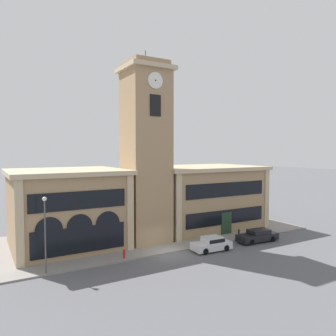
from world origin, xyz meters
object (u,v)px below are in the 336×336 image
object	(u,v)px
parked_car_near	(212,244)
parked_car_mid	(258,235)
fire_hydrant	(124,254)
street_lamp	(45,224)
bollard	(239,234)

from	to	relation	value
parked_car_near	parked_car_mid	world-z (taller)	parked_car_near
parked_car_near	fire_hydrant	distance (m)	8.97
street_lamp	parked_car_near	bearing A→B (deg)	-6.04
bollard	fire_hydrant	world-z (taller)	bollard
fire_hydrant	parked_car_near	bearing A→B (deg)	-11.99
parked_car_near	bollard	bearing A→B (deg)	-158.34
parked_car_near	fire_hydrant	size ratio (longest dim) A/B	4.74
street_lamp	bollard	world-z (taller)	street_lamp
street_lamp	fire_hydrant	xyz separation A→B (m)	(6.94, 0.20, -3.65)
parked_car_near	bollard	xyz separation A→B (m)	(5.19, 1.70, -0.06)
bollard	fire_hydrant	distance (m)	13.97
fire_hydrant	street_lamp	bearing A→B (deg)	-178.35
street_lamp	parked_car_mid	bearing A→B (deg)	-4.30
street_lamp	fire_hydrant	world-z (taller)	street_lamp
street_lamp	fire_hydrant	distance (m)	7.84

